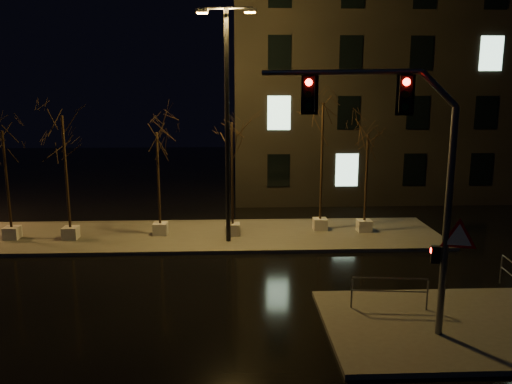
{
  "coord_description": "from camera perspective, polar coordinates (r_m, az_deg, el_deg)",
  "views": [
    {
      "loc": [
        1.45,
        -16.52,
        6.66
      ],
      "look_at": [
        2.29,
        2.69,
        2.8
      ],
      "focal_mm": 35.0,
      "sensor_mm": 36.0,
      "label": 1
    }
  ],
  "objects": [
    {
      "name": "ground",
      "position": [
        17.87,
        -7.09,
        -10.62
      ],
      "size": [
        90.0,
        90.0,
        0.0
      ],
      "primitive_type": "plane",
      "color": "black",
      "rests_on": "ground"
    },
    {
      "name": "median",
      "position": [
        23.51,
        -5.96,
        -4.98
      ],
      "size": [
        22.0,
        5.0,
        0.15
      ],
      "primitive_type": "cube",
      "color": "#4C4A44",
      "rests_on": "ground"
    },
    {
      "name": "sidewalk_corner",
      "position": [
        15.8,
        20.95,
        -14.08
      ],
      "size": [
        7.0,
        5.0,
        0.15
      ],
      "primitive_type": "cube",
      "color": "#4C4A44",
      "rests_on": "ground"
    },
    {
      "name": "building",
      "position": [
        36.74,
        17.89,
        12.13
      ],
      "size": [
        25.0,
        12.0,
        15.0
      ],
      "primitive_type": "cube",
      "color": "black",
      "rests_on": "ground"
    },
    {
      "name": "tree_0",
      "position": [
        24.5,
        -26.82,
        3.76
      ],
      "size": [
        1.8,
        1.8,
        4.99
      ],
      "color": "beige",
      "rests_on": "median"
    },
    {
      "name": "tree_1",
      "position": [
        23.35,
        -21.1,
        5.18
      ],
      "size": [
        1.8,
        1.8,
        5.68
      ],
      "color": "beige",
      "rests_on": "median"
    },
    {
      "name": "tree_2",
      "position": [
        23.0,
        -11.19,
        4.13
      ],
      "size": [
        1.8,
        1.8,
        4.88
      ],
      "color": "beige",
      "rests_on": "median"
    },
    {
      "name": "tree_3",
      "position": [
        22.45,
        -2.77,
        5.06
      ],
      "size": [
        1.8,
        1.8,
        5.34
      ],
      "color": "beige",
      "rests_on": "median"
    },
    {
      "name": "tree_4",
      "position": [
        23.48,
        7.6,
        6.83
      ],
      "size": [
        1.8,
        1.8,
        6.2
      ],
      "color": "beige",
      "rests_on": "median"
    },
    {
      "name": "tree_5",
      "position": [
        23.67,
        12.59,
        3.91
      ],
      "size": [
        1.8,
        1.8,
        4.68
      ],
      "color": "beige",
      "rests_on": "median"
    },
    {
      "name": "traffic_signal_mast",
      "position": [
        13.61,
        16.64,
        3.04
      ],
      "size": [
        5.61,
        1.66,
        7.09
      ],
      "rotation": [
        0.0,
        0.0,
        -0.27
      ],
      "color": "#575A5F",
      "rests_on": "sidewalk_corner"
    },
    {
      "name": "streetlight_main",
      "position": [
        21.39,
        -3.33,
        9.22
      ],
      "size": [
        2.48,
        0.6,
        9.92
      ],
      "rotation": [
        0.0,
        0.0,
        -0.13
      ],
      "color": "black",
      "rests_on": "median"
    },
    {
      "name": "guard_rail_a",
      "position": [
        15.95,
        15.03,
        -10.6
      ],
      "size": [
        2.31,
        0.3,
        1.0
      ],
      "rotation": [
        0.0,
        0.0,
        -0.11
      ],
      "color": "#575A5F",
      "rests_on": "sidewalk_corner"
    }
  ]
}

